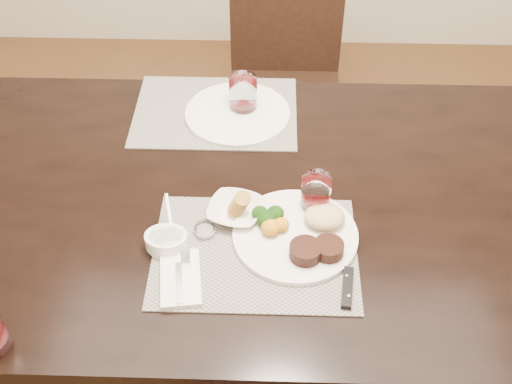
{
  "coord_description": "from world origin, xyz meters",
  "views": [
    {
      "loc": [
        -0.05,
        -1.13,
        1.85
      ],
      "look_at": [
        -0.08,
        -0.06,
        0.82
      ],
      "focal_mm": 45.0,
      "sensor_mm": 36.0,
      "label": 1
    }
  ],
  "objects_px": {
    "dinner_plate": "(301,233)",
    "steak_knife": "(346,277)",
    "cracker_bowl": "(235,210)",
    "wine_glass_near": "(316,195)",
    "far_plate": "(238,114)",
    "chair_far": "(285,72)"
  },
  "relations": [
    {
      "from": "steak_knife",
      "to": "far_plate",
      "type": "bearing_deg",
      "value": 121.98
    },
    {
      "from": "chair_far",
      "to": "far_plate",
      "type": "distance_m",
      "value": 0.68
    },
    {
      "from": "chair_far",
      "to": "wine_glass_near",
      "type": "height_order",
      "value": "chair_far"
    },
    {
      "from": "steak_knife",
      "to": "wine_glass_near",
      "type": "relative_size",
      "value": 2.6
    },
    {
      "from": "cracker_bowl",
      "to": "dinner_plate",
      "type": "bearing_deg",
      "value": -23.6
    },
    {
      "from": "chair_far",
      "to": "dinner_plate",
      "type": "xyz_separation_m",
      "value": [
        0.03,
        -1.07,
        0.27
      ]
    },
    {
      "from": "cracker_bowl",
      "to": "steak_knife",
      "type": "bearing_deg",
      "value": -36.21
    },
    {
      "from": "dinner_plate",
      "to": "far_plate",
      "type": "bearing_deg",
      "value": 132.25
    },
    {
      "from": "dinner_plate",
      "to": "steak_knife",
      "type": "bearing_deg",
      "value": -28.42
    },
    {
      "from": "cracker_bowl",
      "to": "wine_glass_near",
      "type": "bearing_deg",
      "value": 8.87
    },
    {
      "from": "dinner_plate",
      "to": "cracker_bowl",
      "type": "distance_m",
      "value": 0.17
    },
    {
      "from": "steak_knife",
      "to": "cracker_bowl",
      "type": "height_order",
      "value": "cracker_bowl"
    },
    {
      "from": "wine_glass_near",
      "to": "far_plate",
      "type": "xyz_separation_m",
      "value": [
        -0.2,
        0.36,
        -0.04
      ]
    },
    {
      "from": "dinner_plate",
      "to": "far_plate",
      "type": "height_order",
      "value": "dinner_plate"
    },
    {
      "from": "steak_knife",
      "to": "cracker_bowl",
      "type": "distance_m",
      "value": 0.31
    },
    {
      "from": "steak_knife",
      "to": "far_plate",
      "type": "xyz_separation_m",
      "value": [
        -0.26,
        0.58,
        0.0
      ]
    },
    {
      "from": "cracker_bowl",
      "to": "far_plate",
      "type": "bearing_deg",
      "value": 92.18
    },
    {
      "from": "far_plate",
      "to": "cracker_bowl",
      "type": "bearing_deg",
      "value": -87.82
    },
    {
      "from": "cracker_bowl",
      "to": "wine_glass_near",
      "type": "xyz_separation_m",
      "value": [
        0.19,
        0.03,
        0.03
      ]
    },
    {
      "from": "chair_far",
      "to": "steak_knife",
      "type": "relative_size",
      "value": 3.55
    },
    {
      "from": "dinner_plate",
      "to": "far_plate",
      "type": "xyz_separation_m",
      "value": [
        -0.17,
        0.46,
        -0.01
      ]
    },
    {
      "from": "dinner_plate",
      "to": "far_plate",
      "type": "distance_m",
      "value": 0.49
    }
  ]
}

